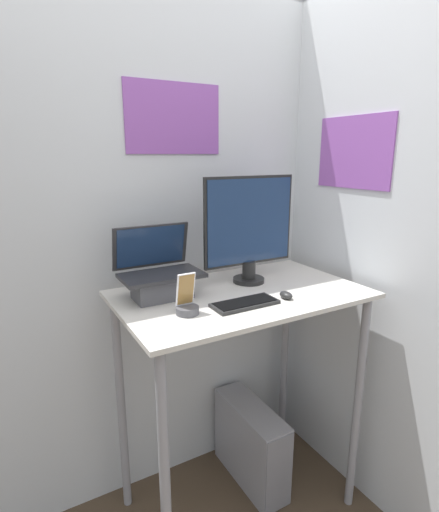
{
  "coord_description": "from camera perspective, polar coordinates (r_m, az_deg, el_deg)",
  "views": [
    {
      "loc": [
        -0.91,
        -1.08,
        1.74
      ],
      "look_at": [
        -0.11,
        0.33,
        1.33
      ],
      "focal_mm": 28.0,
      "sensor_mm": 36.0,
      "label": 1
    }
  ],
  "objects": [
    {
      "name": "wall_side_right",
      "position": [
        1.93,
        24.63,
        -0.17
      ],
      "size": [
        0.06,
        6.0,
        2.6
      ],
      "color": "silver",
      "rests_on": "ground_plane"
    },
    {
      "name": "cell_phone",
      "position": [
        1.54,
        -4.68,
        -6.89
      ],
      "size": [
        0.09,
        0.09,
        0.16
      ],
      "color": "#4C4C51",
      "rests_on": "desk"
    },
    {
      "name": "laptop",
      "position": [
        1.72,
        -8.47,
        -3.1
      ],
      "size": [
        0.34,
        0.24,
        0.3
      ],
      "color": "#4C4C51",
      "rests_on": "desk"
    },
    {
      "name": "wall_back",
      "position": [
        2.09,
        -2.98,
        2.13
      ],
      "size": [
        6.0,
        0.06,
        2.6
      ],
      "color": "silver",
      "rests_on": "ground_plane"
    },
    {
      "name": "computer_tower",
      "position": [
        2.39,
        4.51,
        -25.15
      ],
      "size": [
        0.17,
        0.5,
        0.44
      ],
      "color": "gray",
      "rests_on": "ground_plane"
    },
    {
      "name": "keyboard",
      "position": [
        1.63,
        3.64,
        -6.76
      ],
      "size": [
        0.28,
        0.11,
        0.02
      ],
      "color": "black",
      "rests_on": "desk"
    },
    {
      "name": "mouse",
      "position": [
        1.72,
        9.48,
        -5.53
      ],
      "size": [
        0.04,
        0.07,
        0.03
      ],
      "color": "#262626",
      "rests_on": "desk"
    },
    {
      "name": "monitor",
      "position": [
        1.86,
        4.29,
        3.72
      ],
      "size": [
        0.47,
        0.15,
        0.5
      ],
      "color": "black",
      "rests_on": "desk"
    },
    {
      "name": "desk",
      "position": [
        1.86,
        3.02,
        -11.05
      ],
      "size": [
        1.09,
        0.66,
        1.15
      ],
      "color": "beige",
      "rests_on": "ground_plane"
    }
  ]
}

